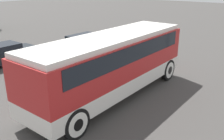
{
  "coord_description": "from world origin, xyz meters",
  "views": [
    {
      "loc": [
        -8.77,
        -6.9,
        5.38
      ],
      "look_at": [
        0.0,
        0.0,
        1.37
      ],
      "focal_mm": 40.0,
      "sensor_mm": 36.0,
      "label": 1
    }
  ],
  "objects": [
    {
      "name": "ground_plane",
      "position": [
        0.0,
        0.0,
        0.0
      ],
      "size": [
        120.0,
        120.0,
        0.0
      ],
      "primitive_type": "plane",
      "color": "#423F3D"
    },
    {
      "name": "tour_bus",
      "position": [
        0.1,
        -0.0,
        1.85
      ],
      "size": [
        9.33,
        2.57,
        3.05
      ],
      "color": "silver",
      "rests_on": "ground_plane"
    },
    {
      "name": "parked_car_near",
      "position": [
        4.9,
        6.52,
        0.72
      ],
      "size": [
        4.76,
        1.84,
        1.46
      ],
      "color": "#2D5638",
      "rests_on": "ground_plane"
    },
    {
      "name": "parked_car_mid",
      "position": [
        -0.59,
        8.91,
        0.69
      ],
      "size": [
        4.61,
        1.84,
        1.38
      ],
      "color": "black",
      "rests_on": "ground_plane"
    }
  ]
}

